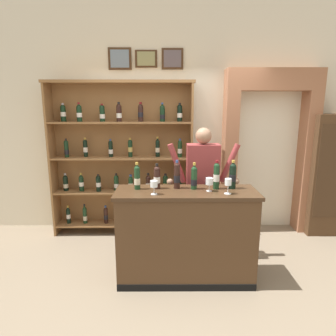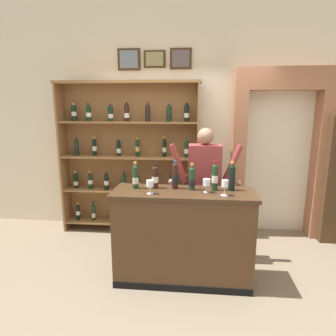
% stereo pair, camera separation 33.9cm
% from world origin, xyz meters
% --- Properties ---
extents(ground_plane, '(14.00, 14.00, 0.02)m').
position_xyz_m(ground_plane, '(0.00, 0.00, -0.01)').
color(ground_plane, '#7A6B56').
extents(back_wall, '(12.00, 0.19, 3.56)m').
position_xyz_m(back_wall, '(-0.00, 1.59, 1.78)').
color(back_wall, beige).
rests_on(back_wall, ground).
extents(wine_shelf, '(2.12, 0.33, 2.28)m').
position_xyz_m(wine_shelf, '(-0.81, 1.30, 1.20)').
color(wine_shelf, olive).
rests_on(wine_shelf, ground).
extents(archway_doorway, '(1.38, 0.45, 2.46)m').
position_xyz_m(archway_doorway, '(1.40, 1.45, 1.38)').
color(archway_doorway, '#9E6647').
rests_on(archway_doorway, ground).
extents(tasting_counter, '(1.53, 0.51, 1.04)m').
position_xyz_m(tasting_counter, '(0.07, -0.00, 0.52)').
color(tasting_counter, '#4C331E').
rests_on(tasting_counter, ground).
extents(shopkeeper, '(0.91, 0.22, 1.68)m').
position_xyz_m(shopkeeper, '(0.30, 0.49, 1.04)').
color(shopkeeper, '#2D3347').
rests_on(shopkeeper, ground).
extents(tasting_bottle_rosso, '(0.07, 0.07, 0.30)m').
position_xyz_m(tasting_bottle_rosso, '(-0.46, 0.07, 1.18)').
color(tasting_bottle_rosso, '#19381E').
rests_on(tasting_bottle_rosso, tasting_counter).
extents(tasting_bottle_bianco, '(0.07, 0.07, 0.28)m').
position_xyz_m(tasting_bottle_bianco, '(-0.25, 0.09, 1.17)').
color(tasting_bottle_bianco, black).
rests_on(tasting_bottle_bianco, tasting_counter).
extents(tasting_bottle_super_tuscan, '(0.07, 0.07, 0.32)m').
position_xyz_m(tasting_bottle_super_tuscan, '(-0.03, 0.10, 1.19)').
color(tasting_bottle_super_tuscan, black).
rests_on(tasting_bottle_super_tuscan, tasting_counter).
extents(tasting_bottle_riserva, '(0.07, 0.07, 0.29)m').
position_xyz_m(tasting_bottle_riserva, '(0.16, 0.07, 1.17)').
color(tasting_bottle_riserva, '#19381E').
rests_on(tasting_bottle_riserva, tasting_counter).
extents(tasting_bottle_vin_santo, '(0.07, 0.07, 0.32)m').
position_xyz_m(tasting_bottle_vin_santo, '(0.40, 0.08, 1.20)').
color(tasting_bottle_vin_santo, '#19381E').
rests_on(tasting_bottle_vin_santo, tasting_counter).
extents(tasting_bottle_grappa, '(0.08, 0.08, 0.32)m').
position_xyz_m(tasting_bottle_grappa, '(0.58, 0.09, 1.19)').
color(tasting_bottle_grappa, black).
rests_on(tasting_bottle_grappa, tasting_counter).
extents(wine_glass_left, '(0.08, 0.08, 0.15)m').
position_xyz_m(wine_glass_left, '(0.31, -0.02, 1.14)').
color(wine_glass_left, silver).
rests_on(wine_glass_left, tasting_counter).
extents(wine_glass_spare, '(0.07, 0.07, 0.16)m').
position_xyz_m(wine_glass_spare, '(0.49, -0.11, 1.16)').
color(wine_glass_spare, silver).
rests_on(wine_glass_spare, tasting_counter).
extents(wine_glass_right, '(0.08, 0.08, 0.15)m').
position_xyz_m(wine_glass_right, '(-0.27, -0.13, 1.15)').
color(wine_glass_right, silver).
rests_on(wine_glass_right, tasting_counter).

